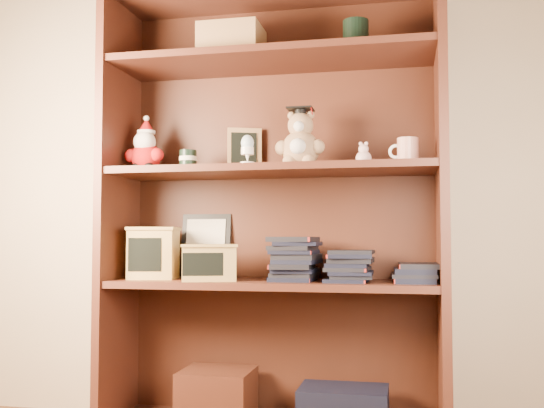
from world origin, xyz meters
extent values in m
cube|color=tan|center=(0.00, 1.50, 1.25)|extent=(3.00, 0.04, 2.50)
cube|color=#472014|center=(-0.38, 1.30, 0.80)|extent=(0.03, 0.35, 1.60)
cube|color=#472014|center=(0.79, 1.30, 0.80)|extent=(0.03, 0.35, 1.60)
cube|color=#411D11|center=(0.21, 1.47, 0.80)|extent=(1.20, 0.02, 1.60)
cube|color=#472014|center=(0.21, 1.30, 1.34)|extent=(1.14, 0.33, 0.02)
cube|color=#411D11|center=(0.01, 1.30, 0.14)|extent=(0.25, 0.22, 0.18)
cube|color=black|center=(0.46, 1.30, 0.12)|extent=(0.30, 0.20, 0.14)
cube|color=#9E7547|center=(0.06, 1.30, 1.41)|extent=(0.22, 0.18, 0.12)
cylinder|color=black|center=(0.51, 1.30, 1.41)|extent=(0.09, 0.09, 0.11)
cube|color=#472014|center=(0.21, 1.30, 0.54)|extent=(1.14, 0.33, 0.02)
cube|color=#472014|center=(0.21, 1.30, 0.94)|extent=(1.14, 0.33, 0.02)
sphere|color=#A50F0F|center=(-0.27, 1.30, 1.00)|extent=(0.11, 0.11, 0.11)
sphere|color=#A50F0F|center=(-0.32, 1.29, 1.00)|extent=(0.05, 0.05, 0.05)
sphere|color=#A50F0F|center=(-0.22, 1.29, 1.00)|extent=(0.05, 0.05, 0.05)
sphere|color=black|center=(-0.29, 1.28, 0.96)|extent=(0.04, 0.04, 0.04)
sphere|color=black|center=(-0.25, 1.28, 0.96)|extent=(0.04, 0.04, 0.04)
sphere|color=white|center=(-0.27, 1.29, 1.05)|extent=(0.08, 0.08, 0.08)
sphere|color=#D8B293|center=(-0.27, 1.30, 1.07)|extent=(0.06, 0.06, 0.06)
cone|color=#A50F0F|center=(-0.27, 1.30, 1.12)|extent=(0.06, 0.06, 0.05)
sphere|color=white|center=(-0.27, 1.30, 1.15)|extent=(0.02, 0.02, 0.02)
cylinder|color=white|center=(-0.27, 1.30, 1.09)|extent=(0.07, 0.07, 0.01)
cylinder|color=black|center=(-0.11, 1.30, 0.99)|extent=(0.06, 0.06, 0.07)
cylinder|color=beige|center=(-0.11, 1.30, 0.99)|extent=(0.06, 0.06, 0.02)
cube|color=#9E7547|center=(0.08, 1.42, 1.03)|extent=(0.13, 0.06, 0.17)
cube|color=black|center=(0.08, 1.41, 1.03)|extent=(0.09, 0.04, 0.13)
cube|color=#9E7547|center=(0.08, 1.45, 0.96)|extent=(0.07, 0.07, 0.01)
cylinder|color=white|center=(0.14, 1.23, 0.96)|extent=(0.05, 0.05, 0.01)
cone|color=white|center=(0.14, 1.23, 0.98)|extent=(0.02, 0.02, 0.04)
cylinder|color=white|center=(0.14, 1.23, 1.00)|extent=(0.04, 0.04, 0.03)
ellipsoid|color=silver|center=(0.14, 1.23, 1.03)|extent=(0.04, 0.04, 0.06)
sphere|color=#A17C55|center=(0.31, 1.30, 1.01)|extent=(0.13, 0.13, 0.13)
sphere|color=white|center=(0.31, 1.25, 1.01)|extent=(0.06, 0.06, 0.06)
sphere|color=#A17C55|center=(0.25, 1.29, 1.02)|extent=(0.05, 0.05, 0.05)
sphere|color=#A17C55|center=(0.37, 1.29, 1.02)|extent=(0.05, 0.05, 0.05)
sphere|color=#A17C55|center=(0.28, 1.27, 0.97)|extent=(0.05, 0.05, 0.05)
sphere|color=#A17C55|center=(0.35, 1.27, 0.97)|extent=(0.05, 0.05, 0.05)
sphere|color=#A17C55|center=(0.31, 1.30, 1.10)|extent=(0.09, 0.09, 0.09)
sphere|color=white|center=(0.31, 1.27, 1.09)|extent=(0.04, 0.04, 0.04)
sphere|color=#A17C55|center=(0.28, 1.31, 1.14)|extent=(0.03, 0.03, 0.03)
sphere|color=#A17C55|center=(0.35, 1.31, 1.14)|extent=(0.03, 0.03, 0.03)
cylinder|color=black|center=(0.31, 1.30, 1.14)|extent=(0.04, 0.04, 0.02)
cube|color=black|center=(0.31, 1.30, 1.16)|extent=(0.09, 0.09, 0.01)
cylinder|color=#A50F0F|center=(0.35, 1.29, 1.14)|extent=(0.00, 0.04, 0.03)
sphere|color=beige|center=(0.53, 1.30, 0.97)|extent=(0.05, 0.05, 0.05)
sphere|color=beige|center=(0.53, 1.30, 1.01)|extent=(0.03, 0.03, 0.03)
sphere|color=beige|center=(0.52, 1.30, 1.03)|extent=(0.01, 0.01, 0.01)
sphere|color=beige|center=(0.54, 1.30, 1.03)|extent=(0.01, 0.01, 0.01)
cylinder|color=silver|center=(0.68, 1.30, 1.00)|extent=(0.07, 0.07, 0.09)
torus|color=white|center=(0.64, 1.30, 1.00)|extent=(0.05, 0.01, 0.05)
cube|color=black|center=(-0.08, 1.45, 0.67)|extent=(0.19, 0.05, 0.24)
cube|color=beige|center=(-0.08, 1.44, 0.67)|extent=(0.15, 0.03, 0.20)
cube|color=#B18E48|center=(-0.24, 1.30, 0.64)|extent=(0.19, 0.19, 0.18)
cube|color=black|center=(-0.24, 1.22, 0.64)|extent=(0.12, 0.02, 0.12)
cube|color=#B18E48|center=(-0.24, 1.30, 0.73)|extent=(0.20, 0.20, 0.01)
cube|color=#B18E48|center=(0.00, 1.24, 0.61)|extent=(0.22, 0.18, 0.12)
cube|color=black|center=(0.00, 1.17, 0.61)|extent=(0.13, 0.05, 0.08)
cube|color=#B18E48|center=(0.00, 1.24, 0.67)|extent=(0.23, 0.19, 0.01)
cube|color=black|center=(0.30, 1.30, 0.56)|extent=(0.14, 0.20, 0.02)
cube|color=black|center=(0.30, 1.30, 0.57)|extent=(0.14, 0.20, 0.02)
cube|color=black|center=(0.30, 1.30, 0.59)|extent=(0.14, 0.20, 0.02)
cube|color=black|center=(0.30, 1.30, 0.61)|extent=(0.14, 0.20, 0.02)
cube|color=black|center=(0.30, 1.30, 0.62)|extent=(0.14, 0.20, 0.02)
cube|color=black|center=(0.30, 1.30, 0.64)|extent=(0.14, 0.20, 0.02)
cube|color=black|center=(0.30, 1.30, 0.65)|extent=(0.14, 0.20, 0.02)
cube|color=black|center=(0.30, 1.30, 0.67)|extent=(0.14, 0.20, 0.02)
cube|color=black|center=(0.30, 1.30, 0.69)|extent=(0.14, 0.20, 0.02)
cube|color=black|center=(0.30, 1.30, 0.70)|extent=(0.14, 0.20, 0.02)
cube|color=black|center=(0.49, 1.30, 0.56)|extent=(0.14, 0.20, 0.02)
cube|color=black|center=(0.49, 1.30, 0.57)|extent=(0.14, 0.20, 0.02)
cube|color=black|center=(0.49, 1.30, 0.59)|extent=(0.14, 0.20, 0.02)
cube|color=black|center=(0.49, 1.30, 0.61)|extent=(0.14, 0.20, 0.02)
cube|color=black|center=(0.49, 1.30, 0.62)|extent=(0.14, 0.20, 0.02)
cube|color=black|center=(0.49, 1.30, 0.64)|extent=(0.14, 0.20, 0.02)
cube|color=black|center=(0.49, 1.30, 0.65)|extent=(0.14, 0.20, 0.02)
cube|color=black|center=(0.49, 1.30, 0.67)|extent=(0.14, 0.20, 0.02)
cube|color=black|center=(0.71, 1.30, 0.56)|extent=(0.14, 0.20, 0.02)
cube|color=black|center=(0.71, 1.30, 0.57)|extent=(0.14, 0.20, 0.02)
cube|color=black|center=(0.71, 1.30, 0.59)|extent=(0.14, 0.20, 0.02)
cube|color=black|center=(0.71, 1.30, 0.61)|extent=(0.14, 0.20, 0.02)
camera|label=1|loc=(0.68, -0.90, 0.70)|focal=42.00mm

